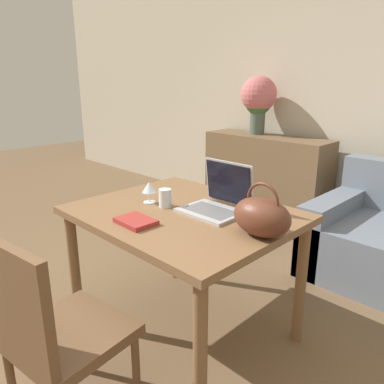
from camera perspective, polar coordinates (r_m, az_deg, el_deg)
name	(u,v)px	position (r m, az deg, el deg)	size (l,w,h in m)	color
wall_back	(370,90)	(3.76, 25.48, 13.87)	(10.00, 0.06, 2.70)	#BCB29E
dining_table	(184,227)	(2.06, -1.27, -5.37)	(1.14, 0.93, 0.76)	brown
chair	(52,329)	(1.67, -20.60, -18.97)	(0.49, 0.49, 0.90)	brown
sideboard	(265,178)	(3.99, 11.02, 2.07)	(1.33, 0.40, 0.89)	brown
laptop	(219,198)	(2.02, 4.20, -0.91)	(0.32, 0.29, 0.26)	#ADADB2
drinking_glass	(165,198)	(2.08, -4.12, -0.92)	(0.07, 0.07, 0.10)	silver
wine_glass	(149,188)	(2.14, -6.55, 0.56)	(0.08, 0.08, 0.12)	silver
handbag	(262,216)	(1.71, 10.58, -3.65)	(0.28, 0.19, 0.25)	#592D1E
flower_vase	(258,99)	(3.99, 10.09, 13.85)	(0.37, 0.37, 0.59)	#47564C
book	(136,221)	(1.86, -8.56, -4.44)	(0.20, 0.15, 0.02)	maroon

